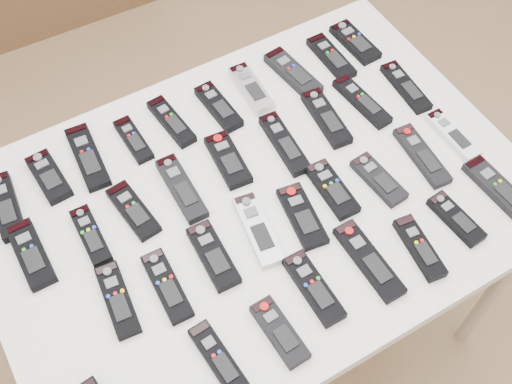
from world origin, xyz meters
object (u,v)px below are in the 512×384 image
remote_9 (355,42)px  remote_14 (228,160)px  remote_25 (379,179)px  remote_29 (219,360)px  remote_6 (251,89)px  remote_12 (133,210)px  remote_27 (452,135)px  remote_34 (456,219)px  remote_10 (31,254)px  remote_35 (499,189)px  remote_17 (362,101)px  remote_33 (420,248)px  remote_13 (182,188)px  remote_5 (219,107)px  remote_32 (369,260)px  remote_18 (406,87)px  remote_0 (6,206)px  remote_2 (88,157)px  remote_11 (91,236)px  remote_16 (326,118)px  remote_8 (331,57)px  remote_22 (258,229)px  remote_24 (332,189)px  remote_20 (167,286)px  remote_4 (171,122)px  remote_26 (422,156)px  remote_31 (314,288)px  remote_23 (302,216)px  remote_30 (280,332)px  remote_19 (118,300)px  remote_15 (284,144)px  remote_1 (49,177)px  table (256,210)px  remote_3 (133,140)px  remote_7 (293,73)px  remote_21 (213,256)px

remote_9 → remote_14: size_ratio=1.01×
remote_25 → remote_29: size_ratio=0.89×
remote_6 → remote_12: bearing=-153.2°
remote_27 → remote_34: 0.24m
remote_10 → remote_35: (1.00, -0.38, -0.00)m
remote_17 → remote_33: size_ratio=1.16×
remote_13 → remote_17: 0.52m
remote_5 → remote_32: 0.55m
remote_18 → remote_0: bearing=174.8°
remote_2 → remote_13: 0.25m
remote_29 → remote_33: 0.50m
remote_13 → remote_27: (0.65, -0.19, -0.00)m
remote_11 → remote_35: remote_35 is taller
remote_14 → remote_16: (0.28, -0.01, 0.00)m
remote_8 → remote_18: 0.22m
remote_22 → remote_35: bearing=-10.7°
remote_17 → remote_24: 0.29m
remote_12 → remote_20: bearing=-101.1°
remote_27 → remote_35: 0.18m
remote_16 → remote_34: bearing=-71.4°
remote_4 → remote_9: bearing=-5.5°
remote_25 → remote_26: (0.13, 0.00, -0.00)m
remote_22 → remote_31: (0.03, -0.18, 0.00)m
remote_23 → remote_17: bearing=42.3°
remote_13 → remote_24: size_ratio=1.19×
remote_11 → remote_30: remote_30 is taller
remote_5 → remote_26: bearing=-50.7°
remote_4 → remote_31: 0.56m
remote_18 → remote_30: size_ratio=1.16×
remote_19 → remote_35: (0.88, -0.19, 0.00)m
remote_29 → remote_24: bearing=24.0°
remote_8 → remote_11: 0.79m
remote_15 → remote_1: bearing=163.9°
remote_12 → remote_22: 0.29m
remote_10 → remote_24: bearing=-16.1°
remote_11 → remote_15: (0.51, 0.00, 0.00)m
remote_0 → remote_34: remote_0 is taller
remote_16 → table: bearing=-152.1°
remote_0 → remote_17: (0.89, -0.15, -0.00)m
remote_9 → remote_3: bearing=178.0°
remote_7 → remote_8: bearing=-7.3°
remote_11 → remote_31: 0.51m
remote_12 → remote_16: bearing=-6.1°
remote_25 → remote_29: 0.57m
remote_4 → remote_23: bearing=-76.8°
remote_24 → remote_27: (0.35, -0.02, -0.00)m
remote_7 → remote_25: size_ratio=1.22×
remote_18 → remote_12: bearing=-176.8°
remote_21 → remote_32: remote_21 is taller
remote_5 → remote_35: (0.44, -0.55, 0.00)m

